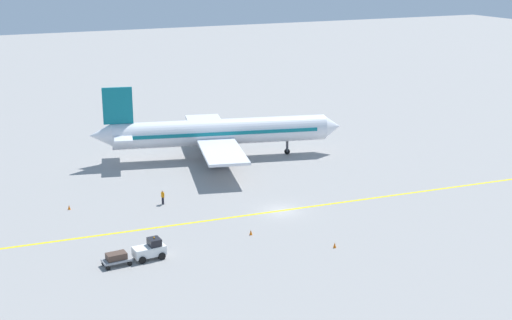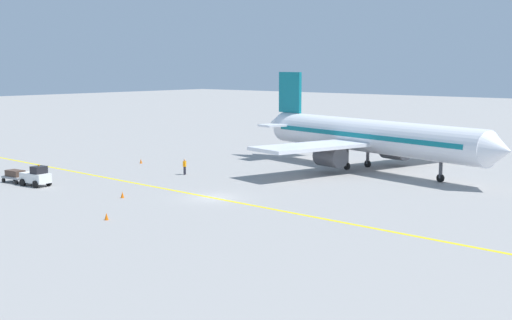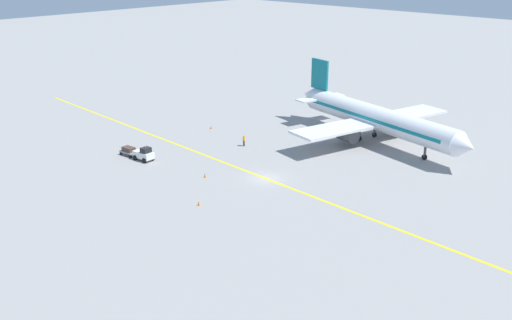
{
  "view_description": "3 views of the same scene",
  "coord_description": "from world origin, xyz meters",
  "px_view_note": "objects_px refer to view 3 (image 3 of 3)",
  "views": [
    {
      "loc": [
        67.4,
        -33.75,
        27.89
      ],
      "look_at": [
        -5.77,
        -0.45,
        4.48
      ],
      "focal_mm": 50.0,
      "sensor_mm": 36.0,
      "label": 1
    },
    {
      "loc": [
        43.85,
        42.44,
        11.48
      ],
      "look_at": [
        -4.2,
        1.36,
        3.02
      ],
      "focal_mm": 50.0,
      "sensor_mm": 36.0,
      "label": 2
    },
    {
      "loc": [
        52.87,
        48.51,
        28.13
      ],
      "look_at": [
        3.01,
        1.15,
        3.6
      ],
      "focal_mm": 42.0,
      "sensor_mm": 36.0,
      "label": 3
    }
  ],
  "objects_px": {
    "baggage_cart_trailing": "(129,150)",
    "ground_crew_worker": "(244,140)",
    "airplane_at_gate": "(375,118)",
    "baggage_tug_white": "(144,154)",
    "traffic_cone_near_nose": "(205,175)",
    "traffic_cone_mid_apron": "(211,127)",
    "traffic_cone_by_wingtip": "(199,203)"
  },
  "relations": [
    {
      "from": "baggage_cart_trailing",
      "to": "airplane_at_gate",
      "type": "bearing_deg",
      "value": 143.68
    },
    {
      "from": "ground_crew_worker",
      "to": "traffic_cone_near_nose",
      "type": "xyz_separation_m",
      "value": [
        12.7,
        5.45,
        -0.63
      ]
    },
    {
      "from": "airplane_at_gate",
      "to": "traffic_cone_near_nose",
      "type": "bearing_deg",
      "value": -14.87
    },
    {
      "from": "baggage_cart_trailing",
      "to": "ground_crew_worker",
      "type": "xyz_separation_m",
      "value": [
        -14.37,
        8.93,
        0.15
      ]
    },
    {
      "from": "airplane_at_gate",
      "to": "baggage_tug_white",
      "type": "xyz_separation_m",
      "value": [
        29.44,
        -18.53,
        -2.81
      ]
    },
    {
      "from": "baggage_tug_white",
      "to": "traffic_cone_near_nose",
      "type": "distance_m",
      "value": 11.2
    },
    {
      "from": "traffic_cone_mid_apron",
      "to": "traffic_cone_by_wingtip",
      "type": "bearing_deg",
      "value": 44.92
    },
    {
      "from": "ground_crew_worker",
      "to": "traffic_cone_mid_apron",
      "type": "xyz_separation_m",
      "value": [
        -2.68,
        -10.19,
        -0.63
      ]
    },
    {
      "from": "baggage_cart_trailing",
      "to": "traffic_cone_by_wingtip",
      "type": "xyz_separation_m",
      "value": [
        4.8,
        20.53,
        -0.49
      ]
    },
    {
      "from": "baggage_cart_trailing",
      "to": "ground_crew_worker",
      "type": "bearing_deg",
      "value": 148.12
    },
    {
      "from": "airplane_at_gate",
      "to": "traffic_cone_mid_apron",
      "type": "distance_m",
      "value": 26.53
    },
    {
      "from": "ground_crew_worker",
      "to": "airplane_at_gate",
      "type": "bearing_deg",
      "value": 139.93
    },
    {
      "from": "baggage_tug_white",
      "to": "ground_crew_worker",
      "type": "bearing_deg",
      "value": 158.21
    },
    {
      "from": "traffic_cone_near_nose",
      "to": "traffic_cone_by_wingtip",
      "type": "distance_m",
      "value": 8.93
    },
    {
      "from": "baggage_cart_trailing",
      "to": "traffic_cone_mid_apron",
      "type": "distance_m",
      "value": 17.1
    },
    {
      "from": "baggage_tug_white",
      "to": "ground_crew_worker",
      "type": "distance_m",
      "value": 15.21
    },
    {
      "from": "baggage_cart_trailing",
      "to": "ground_crew_worker",
      "type": "relative_size",
      "value": 1.61
    },
    {
      "from": "airplane_at_gate",
      "to": "baggage_cart_trailing",
      "type": "relative_size",
      "value": 13.05
    },
    {
      "from": "traffic_cone_mid_apron",
      "to": "traffic_cone_by_wingtip",
      "type": "height_order",
      "value": "same"
    },
    {
      "from": "ground_crew_worker",
      "to": "traffic_cone_near_nose",
      "type": "height_order",
      "value": "ground_crew_worker"
    },
    {
      "from": "traffic_cone_near_nose",
      "to": "traffic_cone_mid_apron",
      "type": "distance_m",
      "value": 21.93
    },
    {
      "from": "airplane_at_gate",
      "to": "baggage_tug_white",
      "type": "relative_size",
      "value": 11.35
    },
    {
      "from": "ground_crew_worker",
      "to": "traffic_cone_by_wingtip",
      "type": "height_order",
      "value": "ground_crew_worker"
    },
    {
      "from": "baggage_tug_white",
      "to": "traffic_cone_near_nose",
      "type": "relative_size",
      "value": 5.64
    },
    {
      "from": "traffic_cone_near_nose",
      "to": "airplane_at_gate",
      "type": "bearing_deg",
      "value": 165.13
    },
    {
      "from": "ground_crew_worker",
      "to": "traffic_cone_by_wingtip",
      "type": "xyz_separation_m",
      "value": [
        19.16,
        11.6,
        -0.63
      ]
    },
    {
      "from": "ground_crew_worker",
      "to": "traffic_cone_by_wingtip",
      "type": "distance_m",
      "value": 22.41
    },
    {
      "from": "traffic_cone_mid_apron",
      "to": "traffic_cone_near_nose",
      "type": "bearing_deg",
      "value": 45.47
    },
    {
      "from": "baggage_tug_white",
      "to": "airplane_at_gate",
      "type": "bearing_deg",
      "value": 147.81
    },
    {
      "from": "traffic_cone_near_nose",
      "to": "traffic_cone_by_wingtip",
      "type": "xyz_separation_m",
      "value": [
        6.47,
        6.15,
        0.0
      ]
    },
    {
      "from": "ground_crew_worker",
      "to": "traffic_cone_mid_apron",
      "type": "distance_m",
      "value": 10.56
    },
    {
      "from": "baggage_tug_white",
      "to": "traffic_cone_near_nose",
      "type": "xyz_separation_m",
      "value": [
        -1.42,
        11.09,
        -0.63
      ]
    }
  ]
}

